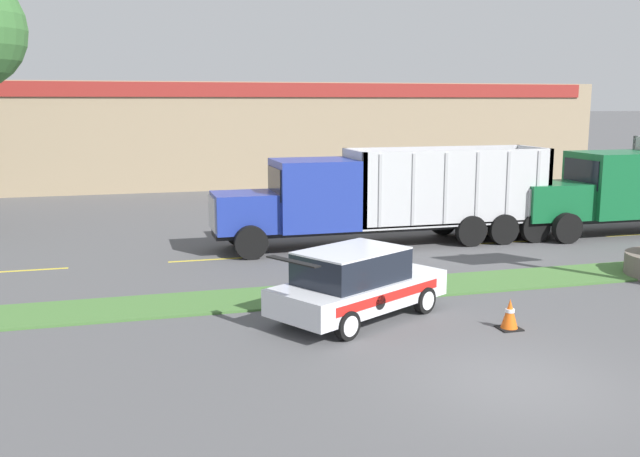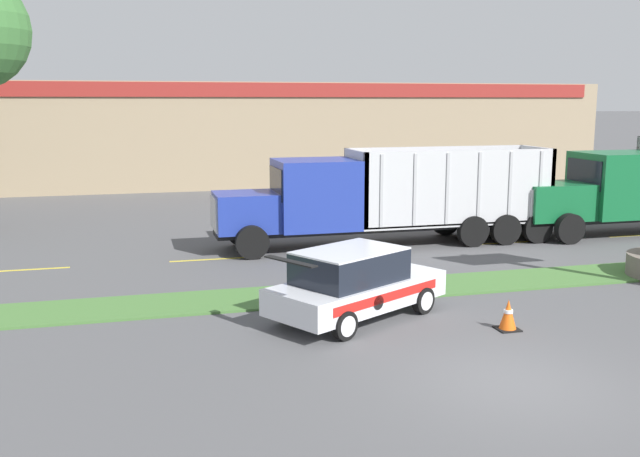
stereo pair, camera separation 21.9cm
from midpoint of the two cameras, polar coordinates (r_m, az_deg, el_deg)
name	(u,v)px [view 1 (the left image)]	position (r m, az deg, el deg)	size (l,w,h in m)	color
ground_plane	(515,382)	(13.70, 14.88, -11.76)	(600.00, 600.00, 0.00)	#515154
grass_verge	(386,289)	(19.38, 4.96, -4.84)	(120.00, 2.06, 0.06)	#477538
centre_line_2	(26,270)	(23.30, -22.69, -3.11)	(2.40, 0.14, 0.01)	yellow
centre_line_3	(206,260)	(23.22, -9.36, -2.49)	(2.40, 0.14, 0.01)	yellow
centre_line_4	(365,250)	(24.37, 3.37, -1.77)	(2.40, 0.14, 0.01)	yellow
centre_line_5	(506,242)	(26.58, 14.45, -1.07)	(2.40, 0.14, 0.01)	yellow
centre_line_6	(633,235)	(29.63, 23.54, -0.46)	(2.40, 0.14, 0.01)	yellow
dump_truck_lead	(357,201)	(24.90, 2.71, 2.21)	(12.05, 2.60, 3.37)	black
rally_car	(356,283)	(16.66, 2.55, -4.37)	(4.78, 3.82, 1.71)	silver
traffic_cone	(510,314)	(16.54, 14.57, -6.66)	(0.49, 0.49, 0.69)	black
store_building_backdrop	(261,132)	(47.21, -4.88, 7.73)	(41.09, 12.10, 6.11)	#9E896B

